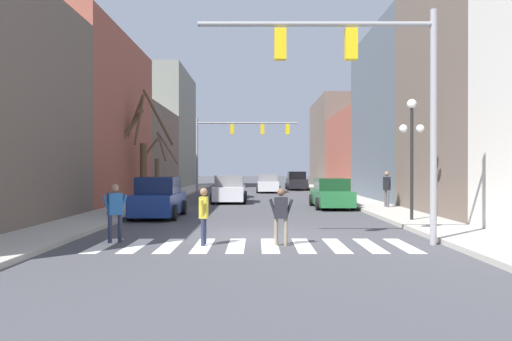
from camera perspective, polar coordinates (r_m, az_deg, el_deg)
The scene contains 21 objects.
ground_plane at distance 15.22m, azimuth -0.40°, elevation -7.63°, with size 240.00×240.00×0.00m, color #424247.
sidewalk_left at distance 16.49m, azimuth -23.00°, elevation -6.78°, with size 2.25×90.00×0.15m.
sidewalk_right at distance 16.43m, azimuth 22.28°, elevation -6.80°, with size 2.25×90.00×0.15m.
building_row_left at distance 38.80m, azimuth -15.85°, elevation 4.57°, with size 6.00×52.97×12.65m.
building_row_right at distance 38.93m, azimuth 15.35°, elevation 4.78°, with size 6.00×59.14×12.53m.
crosswalk_stripes at distance 13.60m, azimuth -0.44°, elevation -8.57°, with size 8.55×2.60×0.01m.
traffic_signal_near at distance 14.13m, azimuth 12.39°, elevation 10.65°, with size 6.51×0.28×6.41m.
traffic_signal_far at distance 42.33m, azimuth -2.50°, elevation 3.89°, with size 8.61×0.28×6.34m.
street_lamp_right_corner at distance 19.76m, azimuth 17.28°, elevation 3.94°, with size 0.95×0.36×4.56m.
car_driving_away_lane at distance 30.42m, azimuth -3.15°, elevation -2.22°, with size 2.06×4.27×1.67m.
car_parked_left_near at distance 48.74m, azimuth 4.56°, elevation -1.24°, with size 2.01×4.80×1.78m.
car_parked_left_mid at distance 35.76m, azimuth -3.26°, elevation -1.92°, with size 2.05×4.54×1.57m.
car_parked_right_near at distance 21.61m, azimuth -11.17°, elevation -3.17°, with size 1.96×4.27×1.72m.
car_parked_right_mid at distance 43.16m, azimuth 1.27°, elevation -1.53°, with size 2.02×4.50×1.61m.
car_parked_left_far at distance 26.57m, azimuth 8.50°, elevation -2.67°, with size 1.98×4.71×1.57m.
pedestrian_crossing_street at distance 25.86m, azimuth 14.62°, elevation -1.72°, with size 0.29×0.77×1.78m.
pedestrian_near_right_corner at distance 14.58m, azimuth -15.92°, elevation -4.14°, with size 0.64×0.46×1.65m.
pedestrian_waiting_at_curb at distance 13.62m, azimuth -6.10°, elevation -4.67°, with size 0.23×0.67×1.55m.
pedestrian_on_right_sidewalk at distance 13.51m, azimuth 2.78°, elevation -4.73°, with size 0.67×0.24×1.55m.
street_tree_right_near at distance 30.17m, azimuth -13.01°, elevation 2.04°, with size 2.86×2.78×6.64m.
street_tree_left_far at distance 31.49m, azimuth -11.29°, elevation 0.12°, with size 2.56×1.18×4.24m.
Camera 1 is at (0.08, -15.08, 2.09)m, focal length 35.00 mm.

